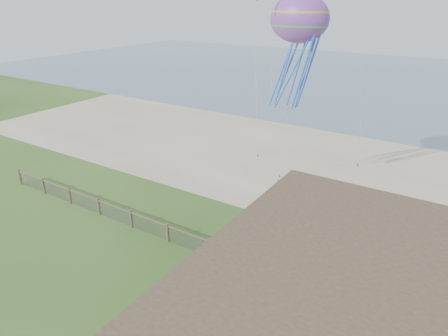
{
  "coord_description": "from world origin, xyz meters",
  "views": [
    {
      "loc": [
        10.81,
        -9.41,
        13.68
      ],
      "look_at": [
        -0.27,
        8.0,
        4.76
      ],
      "focal_mm": 32.0,
      "sensor_mm": 36.0,
      "label": 1
    }
  ],
  "objects": [
    {
      "name": "ground",
      "position": [
        0.0,
        0.0,
        0.0
      ],
      "size": [
        160.0,
        160.0,
        0.0
      ],
      "primitive_type": "plane",
      "color": "#2E531C",
      "rests_on": "ground"
    },
    {
      "name": "sand_beach",
      "position": [
        0.0,
        22.0,
        0.0
      ],
      "size": [
        72.0,
        20.0,
        0.02
      ],
      "primitive_type": "cube",
      "color": "tan",
      "rests_on": "ground"
    },
    {
      "name": "ocean",
      "position": [
        0.0,
        66.0,
        0.0
      ],
      "size": [
        160.0,
        68.0,
        0.02
      ],
      "primitive_type": "cube",
      "color": "slate",
      "rests_on": "ground"
    },
    {
      "name": "chainlink_fence",
      "position": [
        0.0,
        6.0,
        0.55
      ],
      "size": [
        36.2,
        0.2,
        1.25
      ],
      "primitive_type": null,
      "color": "brown",
      "rests_on": "ground"
    },
    {
      "name": "picnic_table",
      "position": [
        4.98,
        5.0,
        0.33
      ],
      "size": [
        1.89,
        1.67,
        0.66
      ],
      "primitive_type": null,
      "rotation": [
        0.0,
        0.0,
        -0.38
      ],
      "color": "brown",
      "rests_on": "ground"
    },
    {
      "name": "octopus_kite",
      "position": [
        0.69,
        15.13,
        10.45
      ],
      "size": [
        3.93,
        2.97,
        7.57
      ],
      "primitive_type": null,
      "rotation": [
        0.0,
        0.0,
        0.11
      ],
      "color": "#F4265F"
    }
  ]
}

